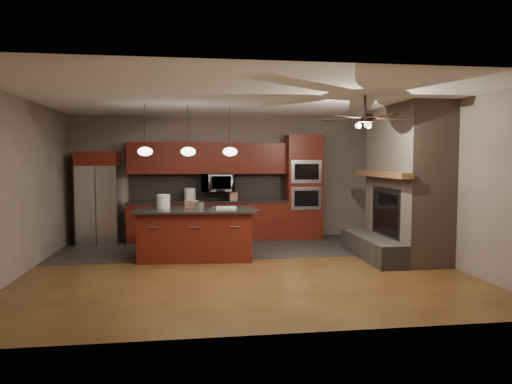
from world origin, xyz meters
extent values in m
plane|color=brown|center=(0.00, 0.00, 0.00)|extent=(7.00, 7.00, 0.00)
cube|color=white|center=(0.00, 0.00, 2.80)|extent=(7.00, 6.00, 0.02)
cube|color=gray|center=(0.00, 3.00, 1.40)|extent=(7.00, 0.02, 2.80)
cube|color=gray|center=(3.50, 0.00, 1.40)|extent=(0.02, 6.00, 2.80)
cube|color=gray|center=(-3.50, 0.00, 1.40)|extent=(0.02, 6.00, 2.80)
cube|color=#302D2B|center=(0.00, 1.80, 0.01)|extent=(7.00, 2.40, 0.01)
cube|color=#756353|center=(3.10, 0.40, 1.40)|extent=(0.80, 2.00, 2.80)
cube|color=#47403A|center=(2.45, 0.40, 0.20)|extent=(0.50, 2.00, 0.40)
cube|color=#2D2D30|center=(2.72, 0.40, 0.83)|extent=(0.05, 1.20, 0.95)
cube|color=black|center=(2.70, 0.40, 0.83)|extent=(0.02, 1.00, 0.75)
cube|color=brown|center=(2.60, 0.40, 1.55)|extent=(0.22, 2.10, 0.10)
cube|color=#581410|center=(-0.48, 2.70, 0.43)|extent=(3.55, 0.60, 0.86)
cube|color=black|center=(-0.48, 2.70, 0.88)|extent=(3.59, 0.64, 0.04)
cube|color=black|center=(-0.48, 2.98, 1.20)|extent=(3.55, 0.03, 0.60)
cube|color=#581410|center=(-0.48, 2.83, 1.85)|extent=(3.55, 0.35, 0.70)
cube|color=#581410|center=(1.70, 2.70, 1.19)|extent=(0.80, 0.60, 2.38)
cube|color=silver|center=(1.70, 2.40, 0.95)|extent=(0.70, 0.03, 0.52)
cube|color=black|center=(1.70, 2.38, 0.95)|extent=(0.55, 0.02, 0.35)
cube|color=silver|center=(1.70, 2.40, 1.55)|extent=(0.70, 0.03, 0.52)
cube|color=black|center=(1.70, 2.38, 1.55)|extent=(0.55, 0.02, 0.35)
imported|color=silver|center=(-0.27, 2.75, 1.30)|extent=(0.73, 0.41, 0.50)
cube|color=silver|center=(-2.83, 2.62, 0.84)|extent=(0.84, 0.72, 1.69)
cube|color=#2D2D30|center=(-2.83, 2.26, 0.84)|extent=(0.02, 0.02, 1.67)
cube|color=silver|center=(-2.93, 2.25, 0.89)|extent=(0.03, 0.03, 0.84)
cube|color=silver|center=(-2.73, 2.25, 0.89)|extent=(0.03, 0.03, 0.84)
cube|color=#581410|center=(-2.83, 2.62, 1.84)|extent=(0.84, 0.72, 0.30)
cube|color=#581410|center=(-0.77, 0.77, 0.44)|extent=(2.07, 0.98, 0.88)
cube|color=black|center=(-0.77, 0.77, 0.90)|extent=(2.23, 1.14, 0.04)
cylinder|color=silver|center=(-1.36, 0.92, 1.05)|extent=(0.25, 0.25, 0.26)
cylinder|color=#ACACB1|center=(-0.71, 0.73, 0.98)|extent=(0.22, 0.22, 0.13)
cube|color=white|center=(-0.22, 0.73, 0.94)|extent=(0.39, 0.29, 0.04)
cube|color=#8B6248|center=(-0.85, 0.97, 0.99)|extent=(0.26, 0.23, 0.14)
cylinder|color=white|center=(-0.89, 2.70, 1.04)|extent=(0.28, 0.28, 0.29)
cube|color=#AD7859|center=(0.08, 2.65, 0.99)|extent=(0.18, 0.15, 0.19)
cylinder|color=black|center=(-1.65, 0.70, 2.41)|extent=(0.01, 0.01, 0.78)
ellipsoid|color=white|center=(-1.65, 0.70, 1.96)|extent=(0.26, 0.26, 0.16)
cylinder|color=black|center=(-0.90, 0.70, 2.41)|extent=(0.01, 0.01, 0.78)
ellipsoid|color=white|center=(-0.90, 0.70, 1.96)|extent=(0.26, 0.26, 0.16)
cylinder|color=black|center=(-0.15, 0.70, 2.41)|extent=(0.01, 0.01, 0.78)
ellipsoid|color=white|center=(-0.15, 0.70, 1.96)|extent=(0.26, 0.26, 0.16)
cylinder|color=black|center=(1.80, -0.80, 2.65)|extent=(0.04, 0.04, 0.30)
cylinder|color=black|center=(1.80, -0.80, 2.45)|extent=(0.24, 0.24, 0.12)
cube|color=black|center=(2.18, -0.80, 2.45)|extent=(0.60, 0.12, 0.01)
cube|color=black|center=(1.92, -0.44, 2.45)|extent=(0.30, 0.61, 0.01)
cube|color=black|center=(1.49, -0.58, 2.45)|extent=(0.56, 0.45, 0.01)
cube|color=black|center=(1.49, -1.02, 2.45)|extent=(0.56, 0.45, 0.01)
cube|color=black|center=(1.92, -1.16, 2.45)|extent=(0.30, 0.61, 0.01)
camera|label=1|loc=(-0.82, -7.55, 1.81)|focal=32.00mm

